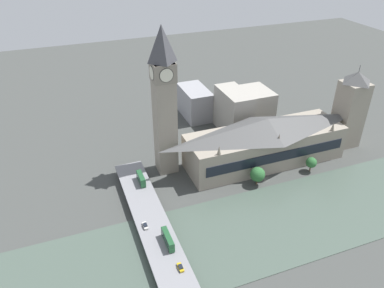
{
  "coord_description": "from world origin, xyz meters",
  "views": [
    {
      "loc": [
        -138.94,
        95.53,
        121.56
      ],
      "look_at": [
        21.39,
        34.56,
        17.95
      ],
      "focal_mm": 35.0,
      "sensor_mm": 36.0,
      "label": 1
    }
  ],
  "objects_px": {
    "parliament_hall": "(265,141)",
    "victoria_tower": "(350,109)",
    "road_bridge": "(163,249)",
    "double_decker_bus_lead": "(141,178)",
    "double_decker_bus_mid": "(168,239)",
    "car_southbound_lead": "(145,226)",
    "clock_tower": "(164,100)",
    "car_northbound_lead": "(180,267)"
  },
  "relations": [
    {
      "from": "road_bridge",
      "to": "double_decker_bus_mid",
      "type": "distance_m",
      "value": 4.67
    },
    {
      "from": "road_bridge",
      "to": "car_northbound_lead",
      "type": "xyz_separation_m",
      "value": [
        -12.76,
        -3.25,
        1.6
      ]
    },
    {
      "from": "clock_tower",
      "to": "road_bridge",
      "type": "xyz_separation_m",
      "value": [
        -60.19,
        20.62,
        -39.24
      ]
    },
    {
      "from": "victoria_tower",
      "to": "parliament_hall",
      "type": "bearing_deg",
      "value": 90.05
    },
    {
      "from": "victoria_tower",
      "to": "car_northbound_lead",
      "type": "height_order",
      "value": "victoria_tower"
    },
    {
      "from": "double_decker_bus_lead",
      "to": "car_northbound_lead",
      "type": "distance_m",
      "value": 59.64
    },
    {
      "from": "road_bridge",
      "to": "double_decker_bus_lead",
      "type": "xyz_separation_m",
      "value": [
        46.85,
        -2.65,
        3.54
      ]
    },
    {
      "from": "clock_tower",
      "to": "car_northbound_lead",
      "type": "xyz_separation_m",
      "value": [
        -72.94,
        17.37,
        -37.65
      ]
    },
    {
      "from": "road_bridge",
      "to": "car_southbound_lead",
      "type": "xyz_separation_m",
      "value": [
        14.58,
        3.7,
        1.64
      ]
    },
    {
      "from": "clock_tower",
      "to": "double_decker_bus_mid",
      "type": "xyz_separation_m",
      "value": [
        -58.76,
        17.96,
        -35.68
      ]
    },
    {
      "from": "clock_tower",
      "to": "car_southbound_lead",
      "type": "bearing_deg",
      "value": 151.93
    },
    {
      "from": "parliament_hall",
      "to": "car_southbound_lead",
      "type": "xyz_separation_m",
      "value": [
        -33.16,
        79.23,
        -8.54
      ]
    },
    {
      "from": "double_decker_bus_lead",
      "to": "car_northbound_lead",
      "type": "xyz_separation_m",
      "value": [
        -59.61,
        -0.6,
        -1.95
      ]
    },
    {
      "from": "double_decker_bus_mid",
      "to": "car_southbound_lead",
      "type": "height_order",
      "value": "double_decker_bus_mid"
    },
    {
      "from": "road_bridge",
      "to": "clock_tower",
      "type": "bearing_deg",
      "value": -18.91
    },
    {
      "from": "double_decker_bus_mid",
      "to": "car_northbound_lead",
      "type": "distance_m",
      "value": 14.33
    },
    {
      "from": "double_decker_bus_lead",
      "to": "car_northbound_lead",
      "type": "height_order",
      "value": "double_decker_bus_lead"
    },
    {
      "from": "double_decker_bus_mid",
      "to": "road_bridge",
      "type": "bearing_deg",
      "value": 118.19
    },
    {
      "from": "victoria_tower",
      "to": "road_bridge",
      "type": "distance_m",
      "value": 142.05
    },
    {
      "from": "road_bridge",
      "to": "double_decker_bus_lead",
      "type": "distance_m",
      "value": 47.06
    },
    {
      "from": "victoria_tower",
      "to": "car_northbound_lead",
      "type": "xyz_separation_m",
      "value": [
        -60.56,
        129.0,
        -18.44
      ]
    },
    {
      "from": "clock_tower",
      "to": "double_decker_bus_mid",
      "type": "distance_m",
      "value": 71.05
    },
    {
      "from": "double_decker_bus_mid",
      "to": "victoria_tower",
      "type": "bearing_deg",
      "value": -70.31
    },
    {
      "from": "road_bridge",
      "to": "car_southbound_lead",
      "type": "height_order",
      "value": "car_southbound_lead"
    },
    {
      "from": "parliament_hall",
      "to": "double_decker_bus_mid",
      "type": "bearing_deg",
      "value": 122.44
    },
    {
      "from": "parliament_hall",
      "to": "victoria_tower",
      "type": "bearing_deg",
      "value": -89.95
    },
    {
      "from": "victoria_tower",
      "to": "car_southbound_lead",
      "type": "height_order",
      "value": "victoria_tower"
    },
    {
      "from": "parliament_hall",
      "to": "car_southbound_lead",
      "type": "relative_size",
      "value": 19.58
    },
    {
      "from": "clock_tower",
      "to": "double_decker_bus_mid",
      "type": "height_order",
      "value": "clock_tower"
    },
    {
      "from": "road_bridge",
      "to": "double_decker_bus_mid",
      "type": "bearing_deg",
      "value": -61.81
    },
    {
      "from": "car_northbound_lead",
      "to": "car_southbound_lead",
      "type": "height_order",
      "value": "car_southbound_lead"
    },
    {
      "from": "clock_tower",
      "to": "road_bridge",
      "type": "distance_m",
      "value": 74.75
    },
    {
      "from": "victoria_tower",
      "to": "road_bridge",
      "type": "relative_size",
      "value": 0.38
    },
    {
      "from": "car_northbound_lead",
      "to": "double_decker_bus_lead",
      "type": "bearing_deg",
      "value": 0.57
    },
    {
      "from": "parliament_hall",
      "to": "road_bridge",
      "type": "height_order",
      "value": "parliament_hall"
    },
    {
      "from": "double_decker_bus_lead",
      "to": "double_decker_bus_mid",
      "type": "bearing_deg",
      "value": -179.99
    },
    {
      "from": "car_southbound_lead",
      "to": "victoria_tower",
      "type": "bearing_deg",
      "value": -76.27
    },
    {
      "from": "victoria_tower",
      "to": "double_decker_bus_mid",
      "type": "relative_size",
      "value": 4.34
    },
    {
      "from": "clock_tower",
      "to": "car_northbound_lead",
      "type": "distance_m",
      "value": 83.9
    },
    {
      "from": "parliament_hall",
      "to": "car_northbound_lead",
      "type": "height_order",
      "value": "parliament_hall"
    },
    {
      "from": "road_bridge",
      "to": "double_decker_bus_lead",
      "type": "height_order",
      "value": "double_decker_bus_lead"
    },
    {
      "from": "double_decker_bus_lead",
      "to": "double_decker_bus_mid",
      "type": "height_order",
      "value": "double_decker_bus_mid"
    }
  ]
}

